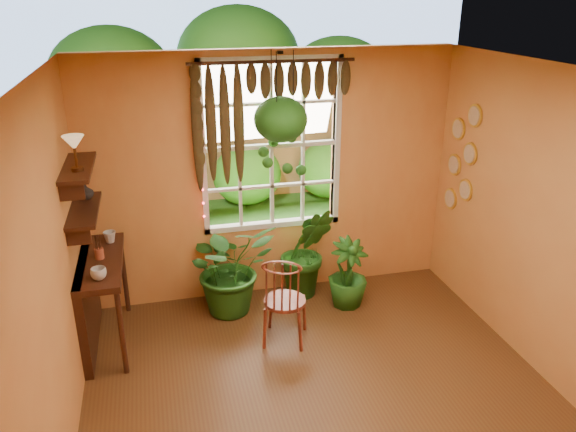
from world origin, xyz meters
name	(u,v)px	position (x,y,z in m)	size (l,w,h in m)	color
floor	(334,421)	(0.00, 0.00, 0.00)	(4.50, 4.50, 0.00)	#583619
ceiling	(347,82)	(0.00, 0.00, 2.70)	(4.50, 4.50, 0.00)	white
wall_back	(272,178)	(0.00, 2.25, 1.35)	(4.00, 4.00, 0.00)	#E0974C
wall_left	(43,307)	(-2.00, 0.00, 1.35)	(4.50, 4.50, 0.00)	#E0974C
window	(271,146)	(0.00, 2.28, 1.70)	(1.52, 0.10, 1.86)	white
valance_vine	(265,93)	(-0.08, 2.16, 2.28)	(1.70, 0.12, 1.10)	#3D1B10
string_lights	(200,148)	(-0.76, 2.19, 1.75)	(0.03, 0.03, 1.54)	#FF2633
wall_plates	(461,159)	(1.98, 1.79, 1.55)	(0.04, 0.32, 1.10)	#FFEDD0
counter_ledge	(92,293)	(-1.91, 1.60, 0.55)	(0.40, 1.20, 0.90)	#3D1B10
shelf_lower	(84,210)	(-1.88, 1.60, 1.40)	(0.25, 0.90, 0.04)	#3D1B10
shelf_upper	(78,167)	(-1.88, 1.60, 1.80)	(0.25, 0.90, 0.04)	#3D1B10
backyard	(231,105)	(0.24, 6.87, 1.28)	(14.00, 10.00, 12.00)	#245016
windsor_chair	(284,313)	(-0.12, 1.19, 0.32)	(0.53, 0.55, 1.10)	maroon
potted_plant_left	(231,267)	(-0.54, 1.90, 0.51)	(0.92, 0.80, 1.03)	#1F4F15
potted_plant_mid	(307,252)	(0.34, 2.02, 0.54)	(0.59, 0.48, 1.07)	#1F4F15
potted_plant_right	(348,273)	(0.70, 1.70, 0.38)	(0.43, 0.43, 0.77)	#1F4F15
hanging_basket	(281,126)	(0.05, 2.05, 1.96)	(0.54, 0.54, 1.27)	black
cup_a	(99,274)	(-1.78, 1.20, 0.95)	(0.14, 0.14, 0.11)	silver
cup_b	(110,237)	(-1.72, 1.97, 0.96)	(0.12, 0.12, 0.11)	beige
brush_jar	(98,247)	(-1.80, 1.62, 1.02)	(0.08, 0.08, 0.31)	#98452C
shelf_vase	(86,191)	(-1.87, 1.86, 1.49)	(0.14, 0.14, 0.15)	#B2AD99
tiffany_lamp	(74,145)	(-1.86, 1.44, 2.04)	(0.18, 0.18, 0.30)	#522F17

